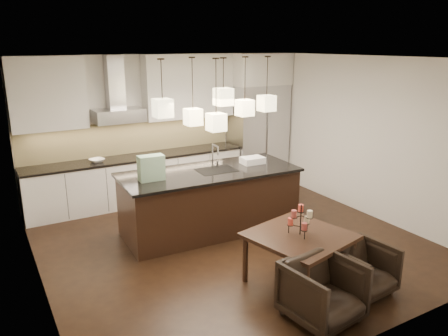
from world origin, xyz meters
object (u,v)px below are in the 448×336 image
refrigerator (258,134)px  dining_table (299,259)px  armchair_left (323,291)px  armchair_right (363,269)px  island_body (210,202)px

refrigerator → dining_table: 4.39m
dining_table → armchair_left: bearing=-122.6°
refrigerator → armchair_right: size_ratio=3.15×
island_body → armchair_right: island_body is taller
dining_table → armchair_right: 0.79m
armchair_left → armchair_right: bearing=6.0°
refrigerator → armchair_left: (-2.24, -4.62, -0.72)m
armchair_left → armchair_right: (0.82, 0.18, -0.04)m
refrigerator → island_body: refrigerator is taller
armchair_right → island_body: bearing=101.2°
refrigerator → dining_table: refrigerator is taller
island_body → armchair_right: bearing=-71.4°
island_body → dining_table: bearing=-81.7°
dining_table → armchair_left: (-0.28, -0.75, 0.01)m
refrigerator → armchair_left: 5.18m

